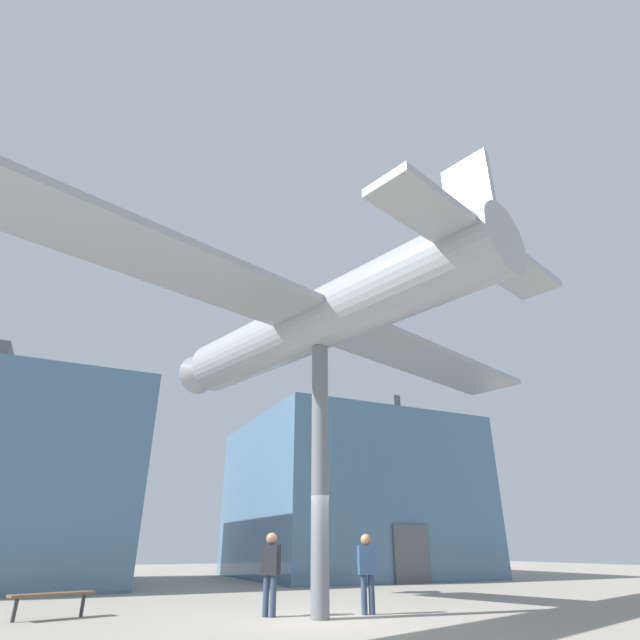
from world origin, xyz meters
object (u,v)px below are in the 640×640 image
at_px(visitor_person, 367,567).
at_px(plaza_bench, 52,596).
at_px(support_pylon_central, 320,469).
at_px(suspended_airplane, 317,321).
at_px(visitor_second, 271,567).

distance_m(visitor_person, plaza_bench, 7.00).
xyz_separation_m(support_pylon_central, suspended_airplane, (-0.04, 0.13, 3.93)).
height_order(suspended_airplane, plaza_bench, suspended_airplane).
bearing_deg(plaza_bench, suspended_airplane, -24.76).
distance_m(support_pylon_central, visitor_person, 2.54).
bearing_deg(suspended_airplane, plaza_bench, 137.63).
height_order(suspended_airplane, visitor_person, suspended_airplane).
relative_size(visitor_person, visitor_second, 0.99).
height_order(support_pylon_central, plaza_bench, support_pylon_central).
height_order(suspended_airplane, visitor_second, suspended_airplane).
distance_m(support_pylon_central, visitor_second, 2.43).
bearing_deg(support_pylon_central, suspended_airplane, 107.61).
relative_size(support_pylon_central, visitor_person, 3.65).
bearing_deg(suspended_airplane, support_pylon_central, -90.00).
distance_m(suspended_airplane, visitor_person, 6.21).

